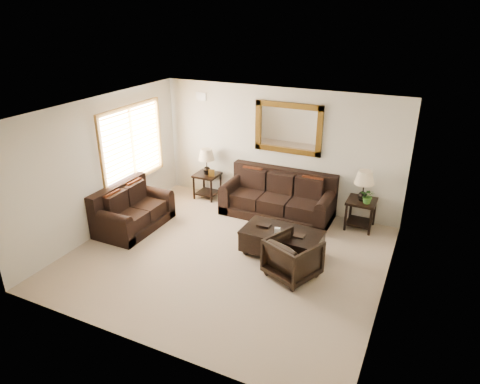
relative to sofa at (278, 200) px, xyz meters
The scene contains 11 objects.
room 2.27m from the sofa, 96.26° to the right, with size 5.51×5.01×2.71m.
window 3.35m from the sofa, 158.83° to the right, with size 0.07×1.96×1.66m.
mirror 1.56m from the sofa, 90.00° to the left, with size 1.50×0.06×1.10m.
air_vent 2.95m from the sofa, 168.07° to the left, with size 0.25×0.02×0.18m, color #999999.
sofa is the anchor object (origin of this frame).
loveseat 3.13m from the sofa, 144.02° to the right, with size 0.95×1.60×0.90m.
end_table_left 1.92m from the sofa, behind, with size 0.55×0.55×1.21m.
end_table_right 1.82m from the sofa, ahead, with size 0.57×0.57×1.26m.
coffee_table 1.68m from the sofa, 67.13° to the right, with size 1.46×0.81×0.61m.
armchair 2.36m from the sofa, 63.39° to the right, with size 0.77×0.72×0.79m, color black.
potted_plant 1.91m from the sofa, ahead, with size 0.28×0.32×0.25m, color #306121.
Camera 1 is at (3.11, -6.01, 4.23)m, focal length 32.00 mm.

